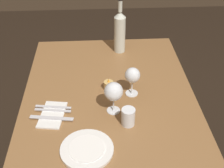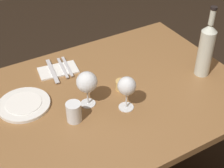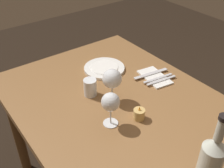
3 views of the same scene
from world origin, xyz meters
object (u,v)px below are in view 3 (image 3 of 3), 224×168
at_px(wine_glass_right, 111,103).
at_px(water_tumbler, 90,88).
at_px(fork_inner, 158,78).
at_px(table_knife, 151,74).
at_px(fork_outer, 161,80).
at_px(folded_napkin, 155,77).
at_px(dinner_plate, 104,68).
at_px(votive_candle, 139,114).
at_px(wine_glass_left, 112,79).

xyz_separation_m(wine_glass_right, water_tumbler, (0.23, -0.04, -0.07)).
height_order(fork_inner, table_knife, same).
bearing_deg(fork_outer, folded_napkin, 0.00).
distance_m(dinner_plate, folded_napkin, 0.29).
distance_m(votive_candle, dinner_plate, 0.44).
distance_m(wine_glass_right, votive_candle, 0.16).
xyz_separation_m(wine_glass_left, table_knife, (0.05, -0.30, -0.11)).
bearing_deg(wine_glass_right, votive_candle, -111.76).
bearing_deg(votive_candle, fork_outer, -63.07).
height_order(wine_glass_right, fork_outer, wine_glass_right).
bearing_deg(water_tumbler, wine_glass_right, 169.20).
height_order(dinner_plate, table_knife, dinner_plate).
relative_size(folded_napkin, fork_inner, 1.13).
bearing_deg(fork_inner, wine_glass_right, 106.84).
relative_size(wine_glass_left, votive_candle, 2.48).
bearing_deg(votive_candle, folded_napkin, -55.61).
distance_m(water_tumbler, table_knife, 0.36).
relative_size(dinner_plate, fork_outer, 1.27).
height_order(votive_candle, folded_napkin, votive_candle).
height_order(folded_napkin, table_knife, table_knife).
bearing_deg(wine_glass_left, wine_glass_right, 141.36).
relative_size(wine_glass_left, fork_inner, 0.92).
bearing_deg(folded_napkin, dinner_plate, 36.05).
relative_size(votive_candle, table_knife, 0.32).
distance_m(water_tumbler, fork_outer, 0.38).
xyz_separation_m(folded_napkin, fork_outer, (-0.05, 0.00, 0.01)).
xyz_separation_m(wine_glass_left, water_tumbler, (0.09, 0.06, -0.08)).
relative_size(votive_candle, fork_outer, 0.37).
bearing_deg(folded_napkin, fork_inner, 180.00).
height_order(wine_glass_left, votive_candle, wine_glass_left).
bearing_deg(folded_napkin, wine_glass_right, 110.05).
bearing_deg(wine_glass_right, table_knife, -66.27).
bearing_deg(table_knife, wine_glass_right, 113.73).
bearing_deg(fork_inner, dinner_plate, 33.30).
relative_size(fork_inner, table_knife, 0.85).
height_order(wine_glass_left, folded_napkin, wine_glass_left).
distance_m(wine_glass_right, water_tumbler, 0.24).
height_order(water_tumbler, dinner_plate, water_tumbler).
height_order(water_tumbler, table_knife, water_tumbler).
bearing_deg(dinner_plate, fork_inner, -146.70).
xyz_separation_m(fork_outer, table_knife, (0.08, 0.00, 0.00)).
bearing_deg(votive_candle, dinner_plate, -15.16).
height_order(wine_glass_left, water_tumbler, wine_glass_left).
relative_size(fork_inner, fork_outer, 1.00).
height_order(wine_glass_right, dinner_plate, wine_glass_right).
xyz_separation_m(water_tumbler, votive_candle, (-0.27, -0.08, -0.02)).
bearing_deg(wine_glass_left, fork_inner, -91.84).
relative_size(wine_glass_left, dinner_plate, 0.73).
bearing_deg(votive_candle, wine_glass_left, 4.36).
distance_m(wine_glass_right, table_knife, 0.45).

